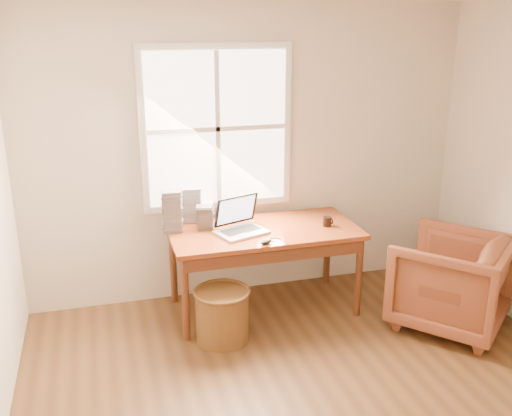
{
  "coord_description": "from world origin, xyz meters",
  "views": [
    {
      "loc": [
        -1.31,
        -2.54,
        2.43
      ],
      "look_at": [
        -0.11,
        1.65,
        0.99
      ],
      "focal_mm": 40.0,
      "sensor_mm": 36.0,
      "label": 1
    }
  ],
  "objects_px": {
    "cd_stack_a": "(192,204)",
    "desk": "(264,231)",
    "laptop": "(241,215)",
    "coffee_mug": "(327,222)",
    "armchair": "(450,281)",
    "wicker_stool": "(222,316)"
  },
  "relations": [
    {
      "from": "armchair",
      "to": "wicker_stool",
      "type": "distance_m",
      "value": 1.89
    },
    {
      "from": "desk",
      "to": "cd_stack_a",
      "type": "relative_size",
      "value": 5.16
    },
    {
      "from": "wicker_stool",
      "to": "cd_stack_a",
      "type": "bearing_deg",
      "value": 96.51
    },
    {
      "from": "armchair",
      "to": "cd_stack_a",
      "type": "relative_size",
      "value": 2.77
    },
    {
      "from": "laptop",
      "to": "coffee_mug",
      "type": "distance_m",
      "value": 0.76
    },
    {
      "from": "cd_stack_a",
      "to": "armchair",
      "type": "bearing_deg",
      "value": -28.22
    },
    {
      "from": "desk",
      "to": "coffee_mug",
      "type": "distance_m",
      "value": 0.55
    },
    {
      "from": "wicker_stool",
      "to": "cd_stack_a",
      "type": "relative_size",
      "value": 1.35
    },
    {
      "from": "wicker_stool",
      "to": "cd_stack_a",
      "type": "xyz_separation_m",
      "value": [
        -0.09,
        0.76,
        0.7
      ]
    },
    {
      "from": "wicker_stool",
      "to": "desk",
      "type": "bearing_deg",
      "value": 41.28
    },
    {
      "from": "desk",
      "to": "cd_stack_a",
      "type": "height_order",
      "value": "cd_stack_a"
    },
    {
      "from": "wicker_stool",
      "to": "coffee_mug",
      "type": "bearing_deg",
      "value": 17.8
    },
    {
      "from": "laptop",
      "to": "coffee_mug",
      "type": "relative_size",
      "value": 5.52
    },
    {
      "from": "laptop",
      "to": "desk",
      "type": "bearing_deg",
      "value": -3.6
    },
    {
      "from": "cd_stack_a",
      "to": "desk",
      "type": "bearing_deg",
      "value": -32.93
    },
    {
      "from": "coffee_mug",
      "to": "desk",
      "type": "bearing_deg",
      "value": -165.82
    },
    {
      "from": "coffee_mug",
      "to": "armchair",
      "type": "bearing_deg",
      "value": -12.14
    },
    {
      "from": "armchair",
      "to": "cd_stack_a",
      "type": "height_order",
      "value": "cd_stack_a"
    },
    {
      "from": "laptop",
      "to": "cd_stack_a",
      "type": "bearing_deg",
      "value": 109.21
    },
    {
      "from": "desk",
      "to": "laptop",
      "type": "bearing_deg",
      "value": -163.78
    },
    {
      "from": "armchair",
      "to": "coffee_mug",
      "type": "bearing_deg",
      "value": -76.06
    },
    {
      "from": "desk",
      "to": "coffee_mug",
      "type": "relative_size",
      "value": 19.64
    }
  ]
}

